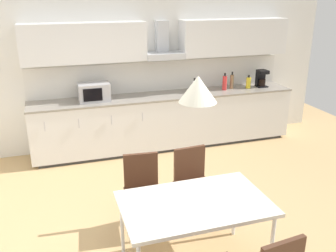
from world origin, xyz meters
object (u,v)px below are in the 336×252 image
Objects in this scene: bottle_white at (194,86)px; chair_far_left at (142,185)px; bottle_red at (225,83)px; bottle_brown at (232,81)px; bottle_yellow at (248,83)px; chair_far_right at (193,178)px; coffee_maker at (261,78)px; microwave at (94,92)px; dining_table at (195,207)px; pendant_lamp at (198,89)px.

bottle_white is 0.29× the size of chair_far_left.
bottle_brown is at bearing 15.17° from bottle_red.
chair_far_left is at bearing -132.69° from bottle_red.
bottle_white is at bearing 179.89° from bottle_yellow.
bottle_white is 2.67m from chair_far_left.
bottle_brown is at bearing 45.69° from chair_far_left.
bottle_brown is at bearing 54.59° from chair_far_right.
bottle_red is at bearing -164.83° from bottle_brown.
coffee_maker is at bearing -1.54° from bottle_brown.
microwave reaches higher than chair_far_right.
coffee_maker reaches higher than microwave.
chair_far_right is (0.59, 0.00, 0.00)m from chair_far_left.
coffee_maker is 1.01× the size of bottle_red.
dining_table is 0.87m from chair_far_right.
microwave is 0.55× the size of chair_far_right.
bottle_red reaches higher than dining_table.
microwave is at bearing -179.00° from bottle_brown.
bottle_brown is 3.60m from dining_table.
dining_table is 4.23× the size of pendant_lamp.
chair_far_right is at bearing -130.92° from bottle_yellow.
microwave reaches higher than bottle_yellow.
chair_far_right is at bearing 69.57° from dining_table.
bottle_brown is at bearing 58.12° from dining_table.
microwave is 2.70m from bottle_yellow.
chair_far_left is 1.52m from pendant_lamp.
pendant_lamp reaches higher than coffee_maker.
bottle_brown reaches higher than chair_far_right.
bottle_yellow is (0.29, -0.06, -0.03)m from bottle_brown.
chair_far_right is (0.30, 0.80, -0.15)m from dining_table.
microwave is at bearing 95.64° from chair_far_left.
bottle_white is at bearing -175.18° from bottle_brown.
coffee_maker is 0.29m from bottle_yellow.
pendant_lamp is (0.00, -0.00, 1.11)m from dining_table.
dining_table is at bearing 93.58° from pendant_lamp.
bottle_yellow is at bearing 53.72° from dining_table.
bottle_white is at bearing 68.34° from chair_far_right.
microwave reaches higher than dining_table.
bottle_white is 3.29m from pendant_lamp.
coffee_maker is 1.00× the size of bottle_brown.
bottle_brown is (2.41, 0.04, -0.01)m from microwave.
bottle_brown is 0.22× the size of dining_table.
microwave is at bearing -179.49° from coffee_maker.
bottle_yellow is at bearing -0.11° from bottle_white.
bottle_yellow is at bearing 41.27° from chair_far_left.
bottle_red is 0.57m from bottle_white.
pendant_lamp reaches higher than dining_table.
bottle_yellow is (0.45, -0.02, -0.03)m from bottle_red.
bottle_yellow is at bearing -2.52° from bottle_red.
microwave is 2.40m from chair_far_right.
dining_table is 1.56× the size of chair_far_left.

